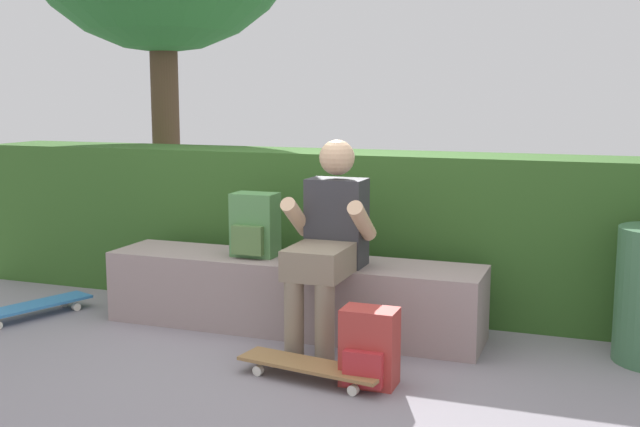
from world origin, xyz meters
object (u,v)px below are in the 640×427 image
(backpack_on_ground, at_px, (369,349))
(backpack_on_bench, at_px, (255,226))
(person_skater, at_px, (329,237))
(skateboard_near_person, at_px, (311,366))
(skateboard_beside_bench, at_px, (32,307))
(bench_main, at_px, (291,294))

(backpack_on_ground, bearing_deg, backpack_on_bench, 143.04)
(person_skater, distance_m, backpack_on_ground, 0.80)
(skateboard_near_person, relative_size, skateboard_beside_bench, 1.00)
(person_skater, bearing_deg, skateboard_beside_bench, -176.05)
(skateboard_near_person, distance_m, backpack_on_ground, 0.32)
(skateboard_near_person, height_order, backpack_on_bench, backpack_on_bench)
(person_skater, height_order, backpack_on_bench, person_skater)
(skateboard_beside_bench, bearing_deg, backpack_on_bench, 13.46)
(person_skater, xyz_separation_m, skateboard_near_person, (0.11, -0.56, -0.58))
(bench_main, relative_size, backpack_on_ground, 5.97)
(backpack_on_bench, relative_size, backpack_on_ground, 1.00)
(skateboard_near_person, bearing_deg, person_skater, 100.70)
(skateboard_beside_bench, distance_m, backpack_on_bench, 1.61)
(person_skater, xyz_separation_m, backpack_on_bench, (-0.57, 0.21, -0.00))
(skateboard_beside_bench, relative_size, backpack_on_bench, 2.05)
(skateboard_near_person, bearing_deg, bench_main, 118.89)
(skateboard_near_person, height_order, skateboard_beside_bench, same)
(skateboard_beside_bench, height_order, backpack_on_bench, backpack_on_bench)
(bench_main, height_order, backpack_on_ground, bench_main)
(person_skater, distance_m, skateboard_near_person, 0.81)
(skateboard_near_person, bearing_deg, backpack_on_ground, 7.62)
(bench_main, relative_size, person_skater, 1.98)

